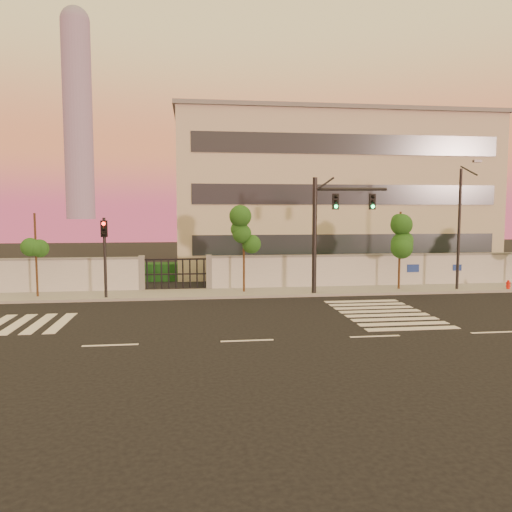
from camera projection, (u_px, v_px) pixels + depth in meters
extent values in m
plane|color=black|center=(247.00, 341.00, 18.73)|extent=(120.00, 120.00, 0.00)
cube|color=gray|center=(227.00, 293.00, 29.09)|extent=(60.00, 3.00, 0.15)
cube|color=#B5B8BD|center=(448.00, 270.00, 32.34)|extent=(31.00, 0.30, 2.00)
cube|color=slate|center=(449.00, 254.00, 32.24)|extent=(31.00, 0.36, 0.12)
cube|color=slate|center=(142.00, 274.00, 29.84)|extent=(0.35, 0.35, 2.20)
cube|color=slate|center=(209.00, 273.00, 30.35)|extent=(0.35, 0.35, 2.20)
cube|color=black|center=(354.00, 269.00, 34.12)|extent=(20.00, 2.00, 1.80)
cube|color=black|center=(178.00, 271.00, 35.08)|extent=(6.00, 1.50, 1.20)
cube|color=beige|center=(326.00, 197.00, 41.06)|extent=(24.00, 12.00, 12.00)
cube|color=#262D38|center=(348.00, 244.00, 35.43)|extent=(22.00, 0.08, 1.40)
cube|color=#262D38|center=(349.00, 195.00, 35.11)|extent=(22.00, 0.08, 1.40)
cube|color=#262D38|center=(350.00, 144.00, 34.79)|extent=(22.00, 0.08, 1.40)
cube|color=slate|center=(327.00, 121.00, 40.50)|extent=(24.40, 12.40, 0.30)
cylinder|color=slate|center=(78.00, 122.00, 281.92)|extent=(16.00, 16.00, 110.00)
sphere|color=slate|center=(75.00, 21.00, 276.90)|extent=(16.00, 16.00, 16.00)
cube|color=silver|center=(18.00, 324.00, 21.46)|extent=(0.50, 4.00, 0.02)
cube|color=silver|center=(40.00, 323.00, 21.57)|extent=(0.50, 4.00, 0.02)
cube|color=silver|center=(61.00, 323.00, 21.69)|extent=(0.50, 4.00, 0.02)
cube|color=silver|center=(413.00, 329.00, 20.61)|extent=(4.00, 0.50, 0.02)
cube|color=silver|center=(403.00, 324.00, 21.50)|extent=(4.00, 0.50, 0.02)
cube|color=silver|center=(395.00, 319.00, 22.39)|extent=(4.00, 0.50, 0.02)
cube|color=silver|center=(387.00, 315.00, 23.27)|extent=(4.00, 0.50, 0.02)
cube|color=silver|center=(380.00, 311.00, 24.16)|extent=(4.00, 0.50, 0.02)
cube|color=silver|center=(373.00, 308.00, 25.05)|extent=(4.00, 0.50, 0.02)
cube|color=silver|center=(367.00, 304.00, 25.94)|extent=(4.00, 0.50, 0.02)
cube|color=silver|center=(361.00, 301.00, 26.83)|extent=(4.00, 0.50, 0.02)
cube|color=silver|center=(110.00, 345.00, 18.08)|extent=(2.00, 0.15, 0.01)
cube|color=silver|center=(247.00, 341.00, 18.72)|extent=(2.00, 0.15, 0.01)
cube|color=silver|center=(375.00, 336.00, 19.36)|extent=(2.00, 0.15, 0.01)
cube|color=silver|center=(494.00, 332.00, 20.00)|extent=(2.00, 0.15, 0.01)
cylinder|color=#382314|center=(36.00, 256.00, 27.35)|extent=(0.12, 0.12, 4.74)
sphere|color=#174714|center=(35.00, 230.00, 27.22)|extent=(1.06, 1.06, 1.06)
sphere|color=#174714|center=(43.00, 243.00, 27.51)|extent=(0.81, 0.81, 0.81)
sphere|color=#174714|center=(29.00, 239.00, 27.08)|extent=(0.77, 0.77, 0.77)
cylinder|color=#382314|center=(244.00, 251.00, 29.02)|extent=(0.13, 0.13, 5.05)
sphere|color=#174714|center=(244.00, 225.00, 28.89)|extent=(1.17, 1.17, 1.17)
sphere|color=#174714|center=(250.00, 238.00, 29.21)|extent=(0.90, 0.90, 0.90)
sphere|color=#174714|center=(239.00, 234.00, 28.73)|extent=(0.85, 0.85, 0.85)
cylinder|color=#382314|center=(400.00, 252.00, 30.06)|extent=(0.13, 0.13, 4.81)
sphere|color=#174714|center=(400.00, 228.00, 29.93)|extent=(1.22, 1.22, 1.22)
sphere|color=#174714|center=(404.00, 240.00, 30.26)|extent=(0.93, 0.93, 0.93)
sphere|color=#174714|center=(396.00, 236.00, 29.77)|extent=(0.88, 0.88, 0.88)
cylinder|color=black|center=(314.00, 237.00, 28.43)|extent=(0.26, 0.26, 6.75)
cylinder|color=black|center=(350.00, 189.00, 28.45)|extent=(4.12, 0.76, 0.17)
cube|color=black|center=(336.00, 202.00, 28.35)|extent=(0.38, 0.20, 0.98)
sphere|color=#0CF259|center=(336.00, 207.00, 28.27)|extent=(0.22, 0.22, 0.22)
cube|color=black|center=(372.00, 202.00, 28.63)|extent=(0.38, 0.20, 0.98)
sphere|color=#0CF259|center=(373.00, 207.00, 28.55)|extent=(0.22, 0.22, 0.22)
cylinder|color=black|center=(105.00, 259.00, 27.07)|extent=(0.16, 0.16, 4.50)
cube|color=black|center=(104.00, 229.00, 26.87)|extent=(0.35, 0.18, 0.90)
sphere|color=red|center=(104.00, 224.00, 26.73)|extent=(0.20, 0.20, 0.20)
cylinder|color=black|center=(459.00, 231.00, 29.87)|extent=(0.17, 0.17, 7.36)
cylinder|color=black|center=(469.00, 171.00, 28.73)|extent=(0.09, 1.76, 0.72)
cube|color=#3F3F44|center=(477.00, 161.00, 27.87)|extent=(0.46, 0.23, 0.14)
cylinder|color=red|center=(508.00, 288.00, 30.17)|extent=(0.20, 0.20, 0.46)
cylinder|color=red|center=(508.00, 283.00, 30.14)|extent=(0.26, 0.26, 0.09)
sphere|color=red|center=(508.00, 281.00, 30.13)|extent=(0.16, 0.16, 0.16)
cylinder|color=red|center=(508.00, 286.00, 30.16)|extent=(0.27, 0.13, 0.09)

